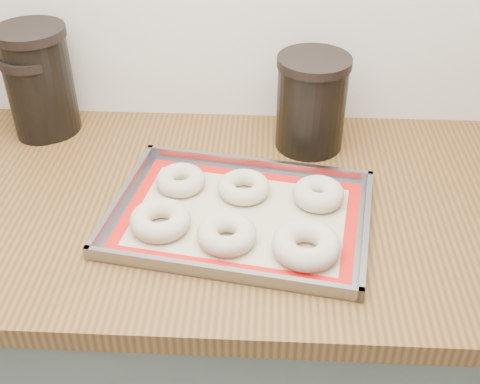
# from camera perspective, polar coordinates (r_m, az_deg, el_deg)

# --- Properties ---
(cabinet) EXTENTS (3.00, 0.65, 0.86)m
(cabinet) POSITION_cam_1_polar(r_m,az_deg,el_deg) (1.50, -8.11, -14.89)
(cabinet) COLOR slate
(cabinet) RESTS_ON floor
(countertop) EXTENTS (3.06, 0.68, 0.04)m
(countertop) POSITION_cam_1_polar(r_m,az_deg,el_deg) (1.18, -9.94, -1.08)
(countertop) COLOR brown
(countertop) RESTS_ON cabinet
(baking_tray) EXTENTS (0.51, 0.40, 0.03)m
(baking_tray) POSITION_cam_1_polar(r_m,az_deg,el_deg) (1.09, -0.00, -2.24)
(baking_tray) COLOR gray
(baking_tray) RESTS_ON countertop
(baking_mat) EXTENTS (0.46, 0.35, 0.00)m
(baking_mat) POSITION_cam_1_polar(r_m,az_deg,el_deg) (1.09, 0.00, -2.32)
(baking_mat) COLOR #C6B793
(baking_mat) RESTS_ON baking_tray
(bagel_front_left) EXTENTS (0.12, 0.12, 0.04)m
(bagel_front_left) POSITION_cam_1_polar(r_m,az_deg,el_deg) (1.06, -7.57, -2.67)
(bagel_front_left) COLOR beige
(bagel_front_left) RESTS_ON baking_mat
(bagel_front_mid) EXTENTS (0.12, 0.12, 0.04)m
(bagel_front_mid) POSITION_cam_1_polar(r_m,az_deg,el_deg) (1.03, -1.26, -4.02)
(bagel_front_mid) COLOR beige
(bagel_front_mid) RESTS_ON baking_mat
(bagel_front_right) EXTENTS (0.15, 0.15, 0.04)m
(bagel_front_right) POSITION_cam_1_polar(r_m,az_deg,el_deg) (1.01, 6.30, -5.03)
(bagel_front_right) COLOR beige
(bagel_front_right) RESTS_ON baking_mat
(bagel_back_left) EXTENTS (0.12, 0.12, 0.03)m
(bagel_back_left) POSITION_cam_1_polar(r_m,az_deg,el_deg) (1.16, -5.65, 1.13)
(bagel_back_left) COLOR beige
(bagel_back_left) RESTS_ON baking_mat
(bagel_back_mid) EXTENTS (0.10, 0.10, 0.03)m
(bagel_back_mid) POSITION_cam_1_polar(r_m,az_deg,el_deg) (1.14, 0.36, 0.47)
(bagel_back_mid) COLOR beige
(bagel_back_mid) RESTS_ON baking_mat
(bagel_back_right) EXTENTS (0.11, 0.11, 0.04)m
(bagel_back_right) POSITION_cam_1_polar(r_m,az_deg,el_deg) (1.13, 7.45, -0.18)
(bagel_back_right) COLOR beige
(bagel_back_right) RESTS_ON baking_mat
(canister_left) EXTENTS (0.15, 0.15, 0.24)m
(canister_left) POSITION_cam_1_polar(r_m,az_deg,el_deg) (1.37, -18.48, 10.00)
(canister_left) COLOR black
(canister_left) RESTS_ON countertop
(canister_mid) EXTENTS (0.12, 0.12, 0.18)m
(canister_mid) POSITION_cam_1_polar(r_m,az_deg,el_deg) (1.37, -18.79, 8.67)
(canister_mid) COLOR black
(canister_mid) RESTS_ON countertop
(canister_right) EXTENTS (0.15, 0.15, 0.20)m
(canister_right) POSITION_cam_1_polar(r_m,az_deg,el_deg) (1.26, 6.78, 8.41)
(canister_right) COLOR black
(canister_right) RESTS_ON countertop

